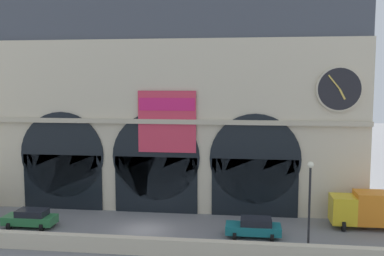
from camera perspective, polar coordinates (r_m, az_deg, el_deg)
ground_plane at (r=37.92m, az=-6.26°, el=-13.07°), size 200.00×200.00×0.00m
quay_parapet_wall at (r=33.12m, az=-8.38°, el=-14.88°), size 90.00×0.70×1.21m
station_building at (r=43.25m, az=-4.06°, el=2.92°), size 38.83×5.51×20.67m
car_midwest at (r=40.53m, az=-20.33°, el=-10.95°), size 4.40×2.22×1.55m
car_mideast at (r=36.20m, az=8.09°, el=-12.69°), size 4.40×2.22×1.55m
box_truck_east at (r=40.67m, az=23.06°, el=-9.69°), size 7.50×2.91×3.12m
street_lamp_quayside at (r=31.90m, az=15.11°, el=-8.67°), size 0.44×0.44×6.90m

